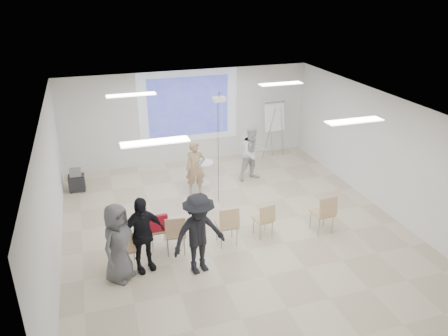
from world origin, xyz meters
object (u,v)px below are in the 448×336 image
object	(u,v)px
player_left	(195,165)
av_cart	(77,181)
laptop	(175,231)
audience_left	(141,229)
chair_far_left	(128,247)
player_right	(253,150)
chair_center	(228,223)
chair_left_inner	(175,232)
chair_left_mid	(158,228)
audience_mid	(199,229)
audience_outer	(117,239)
chair_right_inner	(265,218)
chair_right_far	(325,211)
pedestal_table	(203,171)
flipchart_easel	(275,117)

from	to	relation	value
player_left	av_cart	size ratio (longest dim) A/B	2.62
laptop	audience_left	bearing A→B (deg)	36.77
chair_far_left	laptop	distance (m)	1.10
audience_left	av_cart	size ratio (longest dim) A/B	2.89
player_right	chair_center	bearing A→B (deg)	-129.43
chair_left_inner	audience_left	xyz separation A→B (m)	(-0.75, -0.33, 0.40)
chair_left_mid	chair_left_inner	size ratio (longest dim) A/B	0.93
chair_far_left	audience_mid	distance (m)	1.55
chair_center	av_cart	world-z (taller)	chair_center
chair_center	audience_outer	xyz separation A→B (m)	(-2.43, -0.48, 0.36)
chair_left_mid	chair_left_inner	world-z (taller)	chair_left_inner
chair_right_inner	audience_left	bearing A→B (deg)	179.93
chair_far_left	laptop	world-z (taller)	chair_far_left
player_right	chair_right_far	world-z (taller)	player_right
pedestal_table	chair_far_left	world-z (taller)	chair_far_left
chair_far_left	player_right	bearing A→B (deg)	31.79
chair_right_far	chair_left_mid	bearing A→B (deg)	169.11
chair_far_left	av_cart	size ratio (longest dim) A/B	1.35
pedestal_table	audience_mid	distance (m)	4.21
chair_left_inner	flipchart_easel	size ratio (longest dim) A/B	0.49
audience_mid	audience_left	bearing A→B (deg)	145.82
chair_left_inner	chair_right_inner	xyz separation A→B (m)	(2.12, 0.05, -0.06)
chair_center	audience_left	distance (m)	2.00
chair_left_inner	chair_right_far	world-z (taller)	chair_right_far
chair_left_inner	audience_left	distance (m)	0.91
chair_right_far	audience_outer	size ratio (longest dim) A/B	0.53
chair_far_left	chair_left_inner	bearing A→B (deg)	4.18
chair_left_inner	av_cart	bearing A→B (deg)	124.24
chair_center	av_cart	distance (m)	5.11
chair_center	laptop	size ratio (longest dim) A/B	2.81
pedestal_table	chair_right_inner	bearing A→B (deg)	-79.37
audience_left	chair_center	bearing A→B (deg)	-5.75
chair_right_far	laptop	xyz separation A→B (m)	(-3.50, 0.32, -0.08)
pedestal_table	chair_far_left	distance (m)	4.32
pedestal_table	flipchart_easel	bearing A→B (deg)	25.57
chair_left_inner	audience_mid	size ratio (longest dim) A/B	0.47
chair_left_inner	chair_right_far	distance (m)	3.52
chair_far_left	chair_center	distance (m)	2.25
laptop	chair_right_inner	bearing A→B (deg)	-174.41
laptop	audience_mid	distance (m)	1.03
audience_left	audience_mid	bearing A→B (deg)	-35.74
chair_far_left	chair_left_mid	size ratio (longest dim) A/B	1.02
chair_center	av_cart	bearing A→B (deg)	130.18
player_right	chair_right_inner	xyz separation A→B (m)	(-0.89, -3.09, -0.44)
chair_left_mid	chair_right_far	distance (m)	3.87
player_left	chair_center	world-z (taller)	player_left
player_left	chair_center	distance (m)	2.80
chair_right_inner	chair_right_far	distance (m)	1.42
chair_far_left	pedestal_table	bearing A→B (deg)	45.67
laptop	chair_left_mid	bearing A→B (deg)	-29.92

